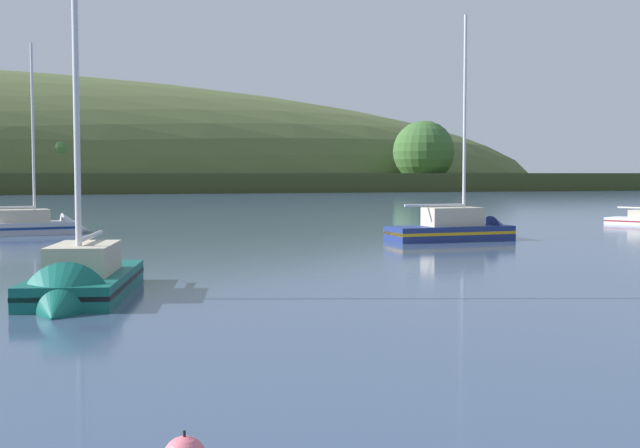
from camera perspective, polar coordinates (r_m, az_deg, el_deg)
The scene contains 3 objects.
sailboat_near_mooring at distance 26.53m, azimuth -16.00°, elevation -4.39°, with size 3.79×8.53×13.75m.
sailboat_midwater_white at distance 55.45m, azimuth -18.73°, elevation -0.31°, with size 7.85×4.07×12.84m.
sailboat_far_left at distance 48.67m, azimuth 9.68°, elevation -0.61°, with size 8.24×3.43×13.74m.
Camera 1 is at (-9.14, 11.24, 3.83)m, focal length 47.24 mm.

